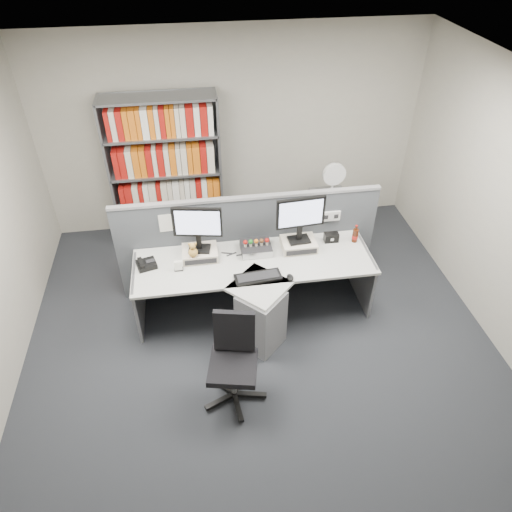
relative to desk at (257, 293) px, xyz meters
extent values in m
plane|color=#2B2D33|center=(0.00, -0.60, -0.46)|extent=(5.50, 5.50, 0.00)
cube|color=#B1AD9E|center=(0.00, 2.15, 0.89)|extent=(5.00, 0.04, 2.70)
cube|color=white|center=(0.00, -0.60, 2.24)|extent=(5.00, 5.50, 0.04)
cube|color=#494E53|center=(0.00, 0.65, 0.17)|extent=(3.00, 0.05, 1.25)
cube|color=#A4A4AA|center=(0.00, 0.65, 0.80)|extent=(3.00, 0.07, 0.03)
cube|color=white|center=(0.95, 0.62, 0.49)|extent=(0.22, 0.04, 0.12)
cube|color=white|center=(-0.90, 0.63, 0.59)|extent=(0.16, 0.00, 0.22)
cube|color=white|center=(-0.50, 0.63, 0.59)|extent=(0.16, 0.00, 0.22)
cube|color=white|center=(0.70, 0.63, 0.59)|extent=(0.16, 0.00, 0.22)
cube|color=beige|center=(0.00, 0.22, 0.25)|extent=(2.60, 0.80, 0.03)
cube|color=beige|center=(0.00, -0.18, 0.25)|extent=(0.74, 0.74, 0.03)
cube|color=slate|center=(0.00, -0.30, -0.11)|extent=(0.57, 0.57, 0.69)
cube|color=slate|center=(-1.28, 0.22, -0.10)|extent=(0.03, 0.70, 0.72)
cube|color=slate|center=(1.28, 0.22, -0.10)|extent=(0.03, 0.70, 0.72)
cube|color=slate|center=(0.00, 0.58, -0.11)|extent=(2.50, 0.02, 0.45)
cube|color=beige|center=(-0.57, 0.38, 0.31)|extent=(0.38, 0.30, 0.10)
cube|color=black|center=(-0.57, 0.23, 0.31)|extent=(0.34, 0.01, 0.06)
cube|color=beige|center=(0.53, 0.38, 0.31)|extent=(0.38, 0.30, 0.10)
cube|color=black|center=(0.53, 0.23, 0.31)|extent=(0.34, 0.01, 0.06)
cube|color=black|center=(-0.57, 0.38, 0.37)|extent=(0.25, 0.20, 0.02)
cube|color=black|center=(-0.57, 0.38, 0.47)|extent=(0.06, 0.04, 0.19)
cube|color=black|center=(-0.57, 0.38, 0.72)|extent=(0.52, 0.13, 0.34)
cube|color=silver|center=(-0.56, 0.37, 0.72)|extent=(0.46, 0.09, 0.29)
cube|color=black|center=(0.53, 0.38, 0.37)|extent=(0.25, 0.19, 0.02)
cube|color=black|center=(0.53, 0.38, 0.47)|extent=(0.06, 0.04, 0.19)
cube|color=black|center=(0.53, 0.38, 0.73)|extent=(0.53, 0.08, 0.35)
cube|color=silver|center=(0.53, 0.36, 0.73)|extent=(0.48, 0.04, 0.30)
cube|color=black|center=(0.05, 0.40, 0.31)|extent=(0.33, 0.29, 0.09)
cube|color=silver|center=(0.05, 0.25, 0.31)|extent=(0.33, 0.01, 0.08)
cylinder|color=beige|center=(-0.07, 0.38, 0.37)|extent=(0.03, 0.03, 0.03)
sphere|color=#A5140F|center=(-0.07, 0.38, 0.41)|extent=(0.05, 0.05, 0.05)
cylinder|color=beige|center=(-0.01, 0.38, 0.37)|extent=(0.03, 0.03, 0.03)
sphere|color=#19721E|center=(-0.01, 0.38, 0.41)|extent=(0.05, 0.05, 0.05)
cylinder|color=beige|center=(0.05, 0.38, 0.37)|extent=(0.03, 0.03, 0.03)
sphere|color=orange|center=(0.05, 0.38, 0.41)|extent=(0.05, 0.05, 0.05)
cylinder|color=beige|center=(0.11, 0.38, 0.37)|extent=(0.03, 0.03, 0.03)
sphere|color=#593319|center=(0.11, 0.38, 0.41)|extent=(0.05, 0.05, 0.05)
cylinder|color=beige|center=(0.17, 0.38, 0.37)|extent=(0.03, 0.03, 0.03)
sphere|color=#A5140F|center=(0.17, 0.38, 0.41)|extent=(0.05, 0.05, 0.05)
cube|color=black|center=(0.00, -0.07, 0.28)|extent=(0.50, 0.22, 0.03)
cube|color=black|center=(0.00, -0.07, 0.29)|extent=(0.44, 0.17, 0.01)
ellipsoid|color=black|center=(0.33, -0.13, 0.28)|extent=(0.07, 0.11, 0.04)
cube|color=black|center=(-1.14, 0.30, 0.29)|extent=(0.24, 0.23, 0.05)
cube|color=black|center=(-1.20, 0.29, 0.33)|extent=(0.09, 0.17, 0.03)
cube|color=black|center=(-1.10, 0.31, 0.32)|extent=(0.10, 0.08, 0.01)
cube|color=black|center=(-0.81, 0.20, 0.27)|extent=(0.09, 0.06, 0.02)
cube|color=white|center=(-0.81, 0.18, 0.33)|extent=(0.08, 0.03, 0.09)
cube|color=white|center=(-0.81, 0.21, 0.33)|extent=(0.08, 0.03, 0.09)
sphere|color=#BD903F|center=(-0.64, 0.28, 0.41)|extent=(0.10, 0.10, 0.10)
sphere|color=#BD903F|center=(-0.64, 0.28, 0.50)|extent=(0.07, 0.07, 0.07)
sphere|color=#BD903F|center=(-0.67, 0.28, 0.53)|extent=(0.03, 0.03, 0.03)
sphere|color=#BD903F|center=(-0.61, 0.28, 0.53)|extent=(0.03, 0.03, 0.03)
cube|color=black|center=(0.93, 0.45, 0.32)|extent=(0.16, 0.09, 0.11)
cylinder|color=#3F190A|center=(1.19, 0.41, 0.35)|extent=(0.06, 0.06, 0.16)
cylinder|color=#A5140F|center=(1.19, 0.41, 0.33)|extent=(0.07, 0.07, 0.05)
cylinder|color=#3F190A|center=(1.19, 0.41, 0.45)|extent=(0.03, 0.03, 0.05)
cylinder|color=#A5140F|center=(1.19, 0.41, 0.48)|extent=(0.03, 0.03, 0.01)
cube|color=slate|center=(-1.59, 1.85, 0.54)|extent=(0.03, 0.40, 2.00)
cube|color=slate|center=(-0.21, 1.85, 0.54)|extent=(0.03, 0.40, 2.00)
cube|color=slate|center=(-0.90, 2.04, 0.54)|extent=(1.40, 0.02, 2.00)
cube|color=slate|center=(-0.90, 1.85, -0.44)|extent=(1.38, 0.40, 0.03)
cube|color=slate|center=(-0.90, 1.85, 0.06)|extent=(1.38, 0.40, 0.03)
cube|color=slate|center=(-0.90, 1.85, 0.56)|extent=(1.38, 0.40, 0.03)
cube|color=slate|center=(-0.90, 1.85, 1.06)|extent=(1.38, 0.40, 0.03)
cube|color=slate|center=(-0.90, 1.85, 1.52)|extent=(1.38, 0.40, 0.03)
cube|color=#A5140F|center=(-0.90, 1.82, -0.24)|extent=(1.24, 0.28, 0.36)
cube|color=orange|center=(-0.90, 1.82, 0.26)|extent=(1.24, 0.28, 0.36)
cube|color=beige|center=(-0.90, 1.82, 0.76)|extent=(1.24, 0.28, 0.36)
cube|color=white|center=(-0.90, 1.82, 1.26)|extent=(1.24, 0.28, 0.36)
cube|color=slate|center=(1.20, 1.40, -0.11)|extent=(0.45, 0.60, 0.70)
cube|color=black|center=(1.20, 1.10, 0.06)|extent=(0.40, 0.02, 0.28)
cube|color=black|center=(1.20, 1.10, -0.26)|extent=(0.40, 0.02, 0.28)
cylinder|color=white|center=(1.20, 1.40, 0.26)|extent=(0.18, 0.18, 0.03)
cylinder|color=white|center=(1.20, 1.40, 0.36)|extent=(0.03, 0.03, 0.18)
cylinder|color=white|center=(1.20, 1.38, 0.60)|extent=(0.30, 0.06, 0.30)
cylinder|color=silver|center=(1.20, 1.41, 0.60)|extent=(0.30, 0.05, 0.30)
cylinder|color=silver|center=(-0.37, -0.95, -0.22)|extent=(0.05, 0.05, 0.38)
cube|color=black|center=(-0.37, -0.95, -0.01)|extent=(0.52, 0.52, 0.07)
cube|color=black|center=(-0.32, -0.76, 0.26)|extent=(0.39, 0.18, 0.44)
cube|color=black|center=(-0.20, -0.99, -0.41)|extent=(0.29, 0.11, 0.04)
cylinder|color=black|center=(-0.09, -1.01, -0.43)|extent=(0.05, 0.05, 0.03)
cube|color=black|center=(-0.28, -0.80, -0.41)|extent=(0.19, 0.27, 0.04)
cylinder|color=black|center=(-0.22, -0.70, -0.43)|extent=(0.05, 0.05, 0.03)
cube|color=black|center=(-0.48, -0.82, -0.41)|extent=(0.23, 0.25, 0.04)
cylinder|color=black|center=(-0.56, -0.74, -0.43)|extent=(0.05, 0.05, 0.03)
cube|color=black|center=(-0.52, -1.02, -0.41)|extent=(0.28, 0.16, 0.04)
cylinder|color=black|center=(-0.63, -1.07, -0.43)|extent=(0.05, 0.05, 0.03)
cube|color=black|center=(-0.35, -1.12, -0.41)|extent=(0.08, 0.29, 0.04)
cylinder|color=black|center=(-0.34, -1.24, -0.43)|extent=(0.05, 0.05, 0.03)
camera|label=1|loc=(-0.58, -3.75, 3.50)|focal=33.40mm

